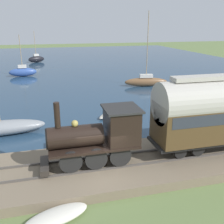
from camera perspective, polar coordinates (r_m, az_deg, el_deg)
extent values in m
plane|color=#607542|center=(14.59, -2.12, -14.38)|extent=(200.00, 200.00, 0.00)
cube|color=navy|center=(56.30, -11.74, 10.22)|extent=(80.00, 80.00, 0.01)
cube|color=#756651|center=(15.08, -2.75, -12.04)|extent=(5.33, 56.00, 0.51)
cube|color=#4C4742|center=(14.31, -2.18, -12.38)|extent=(0.07, 54.88, 0.12)
cube|color=#4C4742|center=(15.53, -3.31, -9.72)|extent=(0.07, 54.88, 0.12)
cylinder|color=black|center=(14.20, 1.88, -9.60)|extent=(0.12, 1.19, 1.19)
cylinder|color=black|center=(15.43, 0.40, -7.15)|extent=(0.12, 1.19, 1.19)
cylinder|color=black|center=(13.93, -3.43, -10.22)|extent=(0.12, 1.19, 1.19)
cylinder|color=black|center=(15.18, -4.47, -7.67)|extent=(0.12, 1.19, 1.19)
cylinder|color=black|center=(13.79, -8.93, -10.77)|extent=(0.12, 1.19, 1.19)
cylinder|color=black|center=(15.05, -9.49, -8.14)|extent=(0.12, 1.19, 1.19)
cube|color=black|center=(14.34, -4.02, -7.20)|extent=(1.93, 4.81, 0.12)
cylinder|color=black|center=(13.96, -7.98, -5.23)|extent=(1.15, 2.89, 1.15)
cylinder|color=black|center=(13.90, -14.09, -5.74)|extent=(1.09, 0.08, 1.09)
cylinder|color=black|center=(13.45, -11.88, -0.69)|extent=(0.30, 0.30, 1.34)
sphere|color=tan|center=(13.68, -8.12, -2.49)|extent=(0.36, 0.36, 0.36)
cube|color=black|center=(14.27, 2.08, -2.98)|extent=(1.83, 1.68, 1.85)
cube|color=#282828|center=(13.94, 2.13, 0.75)|extent=(2.03, 1.92, 0.10)
cube|color=#2D2823|center=(14.59, -14.45, -11.27)|extent=(1.73, 0.44, 0.32)
cylinder|color=black|center=(16.11, 18.28, -7.85)|extent=(0.12, 0.76, 0.76)
cylinder|color=black|center=(17.21, 15.78, -5.85)|extent=(0.12, 0.76, 0.76)
cylinder|color=black|center=(15.57, 14.71, -8.46)|extent=(0.12, 0.76, 0.76)
cylinder|color=black|center=(16.70, 12.37, -6.34)|extent=(0.12, 0.76, 0.76)
cube|color=black|center=(17.63, 22.80, -4.96)|extent=(2.11, 9.06, 0.16)
ellipsoid|color=brown|center=(35.32, 7.41, 6.52)|extent=(2.04, 5.81, 1.15)
cylinder|color=#9E8460|center=(34.65, 7.74, 14.16)|extent=(0.10, 0.10, 8.28)
cube|color=silver|center=(35.16, 7.46, 7.80)|extent=(0.93, 1.80, 0.45)
ellipsoid|color=#335199|center=(44.08, -18.84, 8.22)|extent=(1.48, 4.25, 1.33)
cylinder|color=#9E8460|center=(43.67, -19.28, 12.33)|extent=(0.10, 0.10, 5.05)
cube|color=silver|center=(43.94, -18.96, 9.36)|extent=(0.83, 1.29, 0.45)
ellipsoid|color=gray|center=(21.27, -23.04, -3.23)|extent=(1.86, 6.50, 1.09)
ellipsoid|color=black|center=(59.58, -16.15, 10.98)|extent=(2.31, 3.64, 1.32)
cylinder|color=#9E8460|center=(59.27, -16.44, 14.08)|extent=(0.10, 0.10, 5.15)
cube|color=silver|center=(59.48, -16.23, 11.83)|extent=(1.02, 1.22, 0.45)
ellipsoid|color=#B7B2A3|center=(23.72, -0.68, -0.43)|extent=(2.66, 2.66, 0.34)
ellipsoid|color=beige|center=(12.16, -11.97, -21.29)|extent=(1.88, 3.00, 0.44)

